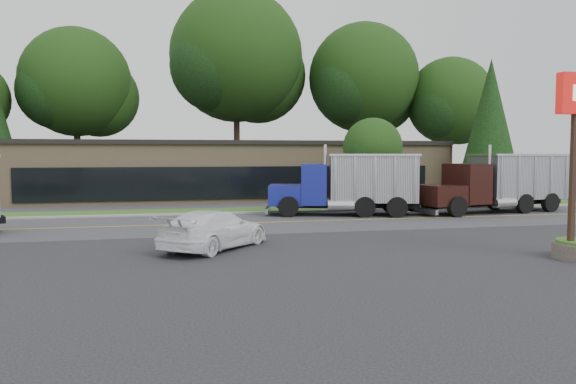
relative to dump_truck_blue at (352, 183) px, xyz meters
name	(u,v)px	position (x,y,z in m)	size (l,w,h in m)	color
ground	(251,258)	(-7.34, -11.21, -1.80)	(140.00, 140.00, 0.00)	#38383E
road	(222,224)	(-7.34, -2.21, -1.80)	(60.00, 8.00, 0.02)	#57575C
center_line	(222,224)	(-7.34, -2.21, -1.80)	(60.00, 0.12, 0.01)	gold
curb	(214,215)	(-7.34, 1.99, -1.80)	(60.00, 0.30, 0.12)	#9E9E99
grass_verge	(212,211)	(-7.34, 3.79, -1.80)	(60.00, 3.40, 0.03)	#2A6121
far_parking	(205,204)	(-7.34, 8.79, -1.80)	(60.00, 7.00, 0.02)	#57575C
strip_mall	(225,171)	(-5.34, 14.79, 0.20)	(32.00, 12.00, 4.00)	tan
tree_far_b	(78,88)	(-17.19, 22.91, 7.29)	(9.99, 9.40, 14.25)	#382619
tree_far_c	(238,63)	(-3.14, 22.95, 9.92)	(12.87, 12.12, 18.36)	#382619
tree_far_d	(365,83)	(8.83, 21.93, 8.23)	(11.02, 10.37, 15.72)	#382619
tree_far_e	(451,105)	(16.79, 19.90, 6.15)	(8.74, 8.22, 12.46)	#382619
evergreen_right	(490,123)	(12.66, 6.79, 3.74)	(4.44, 4.44, 10.09)	#382619
tree_verge	(373,151)	(2.72, 3.84, 1.76)	(3.93, 3.70, 5.61)	#382619
dump_truck_blue	(352,183)	(0.00, 0.00, 0.00)	(8.40, 4.51, 3.36)	black
dump_truck_maroon	(500,181)	(8.89, -0.34, 0.01)	(9.70, 4.15, 3.36)	black
rally_car	(214,229)	(-8.36, -9.21, -1.10)	(1.97, 4.84, 1.41)	white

